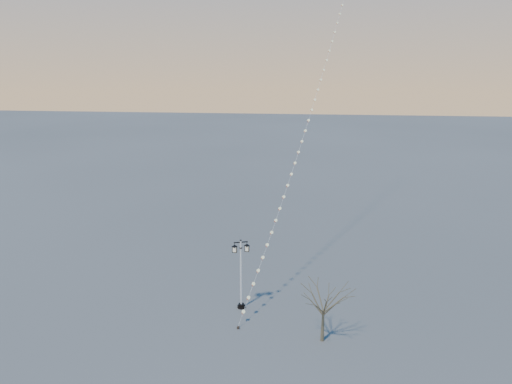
# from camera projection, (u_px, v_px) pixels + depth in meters

# --- Properties ---
(ground) EXTENTS (300.00, 300.00, 0.00)m
(ground) POSITION_uv_depth(u_px,v_px,m) (245.00, 332.00, 32.62)
(ground) COLOR #4C4D4D
(ground) RESTS_ON ground
(street_lamp) EXTENTS (1.35, 0.78, 5.50)m
(street_lamp) POSITION_uv_depth(u_px,v_px,m) (241.00, 271.00, 35.10)
(street_lamp) COLOR black
(street_lamp) RESTS_ON ground
(bare_tree) EXTENTS (2.47, 2.47, 4.10)m
(bare_tree) POSITION_uv_depth(u_px,v_px,m) (324.00, 302.00, 30.88)
(bare_tree) COLOR #4C432F
(bare_tree) RESTS_ON ground
(kite_train) EXTENTS (10.21, 32.54, 32.83)m
(kite_train) POSITION_uv_depth(u_px,v_px,m) (315.00, 82.00, 43.54)
(kite_train) COLOR black
(kite_train) RESTS_ON ground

